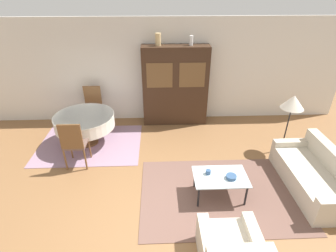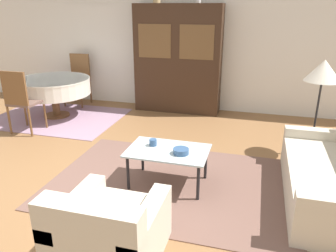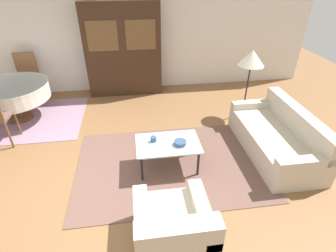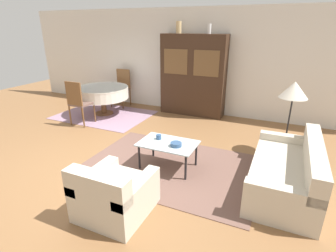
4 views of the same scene
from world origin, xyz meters
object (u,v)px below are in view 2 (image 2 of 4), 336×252
dining_chair_far (78,76)px  couch (335,179)px  dining_table (53,86)px  cup (153,142)px  bowl (181,151)px  dining_chair_near (21,98)px  coffee_table (168,153)px  floor_lamp (323,73)px  display_cabinet (178,60)px  armchair (109,233)px

dining_chair_far → couch: bearing=150.0°
dining_table → cup: dining_table is taller
cup → bowl: 0.40m
bowl → dining_chair_near: bearing=160.5°
dining_chair_far → bowl: dining_chair_far is taller
coffee_table → floor_lamp: bearing=38.3°
dining_chair_far → cup: size_ratio=11.82×
dining_chair_near → bowl: 3.13m
couch → display_cabinet: display_cabinet is taller
couch → armchair: (-1.96, -1.49, 0.00)m
coffee_table → dining_chair_far: size_ratio=0.89×
dining_chair_far → coffee_table: bearing=134.8°
coffee_table → dining_table: 3.36m
cup → display_cabinet: bearing=98.2°
display_cabinet → bowl: display_cabinet is taller
couch → cup: couch is taller
dining_table → floor_lamp: bearing=-6.2°
dining_chair_near → dining_chair_far: 1.82m
couch → dining_table: couch is taller
dining_table → dining_chair_far: (0.00, 0.91, 0.01)m
coffee_table → cup: cup is taller
couch → floor_lamp: size_ratio=1.36×
coffee_table → bowl: bearing=-20.0°
dining_table → dining_chair_far: dining_chair_far is taller
armchair → dining_chair_near: size_ratio=0.82×
display_cabinet → dining_chair_far: (-2.16, -0.11, -0.43)m
display_cabinet → bowl: 3.12m
couch → floor_lamp: 1.55m
armchair → dining_table: dining_table is taller
coffee_table → cup: bearing=160.4°
couch → bowl: couch is taller
couch → display_cabinet: (-2.45, 2.77, 0.76)m
coffee_table → display_cabinet: bearing=101.9°
couch → dining_chair_far: size_ratio=1.75×
floor_lamp → cup: 2.47m
dining_chair_far → cup: 3.74m
dining_table → cup: 3.15m
coffee_table → dining_table: (-2.77, 1.89, 0.19)m
armchair → coffee_table: 1.36m
coffee_table → cup: (-0.21, 0.07, 0.09)m
couch → display_cabinet: 3.77m
display_cabinet → dining_chair_near: 2.93m
dining_chair_far → bowl: 4.11m
armchair → bowl: bearing=76.8°
floor_lamp → couch: bearing=-86.8°
coffee_table → bowl: size_ratio=5.22×
armchair → cup: size_ratio=9.67×
dining_chair_near → floor_lamp: size_ratio=0.78×
couch → dining_chair_near: bearing=79.7°
couch → coffee_table: bearing=94.4°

